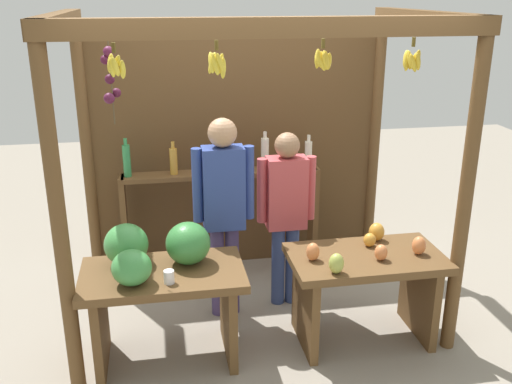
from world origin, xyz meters
TOP-DOWN VIEW (x-y plane):
  - ground_plane at (0.00, 0.00)m, footprint 12.00×12.00m
  - market_stall at (-0.00, 0.38)m, footprint 2.81×1.81m
  - fruit_counter_left at (-0.77, -0.61)m, footprint 1.13×0.71m
  - fruit_counter_right at (0.74, -0.64)m, footprint 1.13×0.64m
  - bottle_shelf_unit at (-0.18, 0.64)m, footprint 1.80×0.22m
  - vendor_man at (-0.24, -0.09)m, footprint 0.48×0.22m
  - vendor_woman at (0.28, 0.00)m, footprint 0.48×0.20m

SIDE VIEW (x-z plane):
  - ground_plane at x=0.00m, z-range 0.00..0.00m
  - fruit_counter_right at x=0.74m, z-range 0.09..0.94m
  - fruit_counter_left at x=-0.77m, z-range 0.15..1.16m
  - bottle_shelf_unit at x=-0.18m, z-range 0.10..1.45m
  - vendor_woman at x=0.28m, z-range 0.14..1.63m
  - vendor_man at x=-0.24m, z-range 0.17..1.81m
  - market_stall at x=0.00m, z-range 0.19..2.58m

